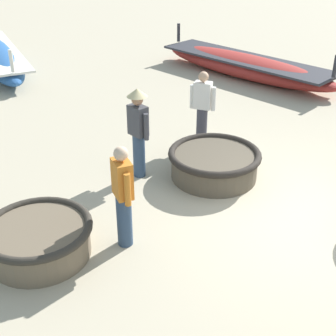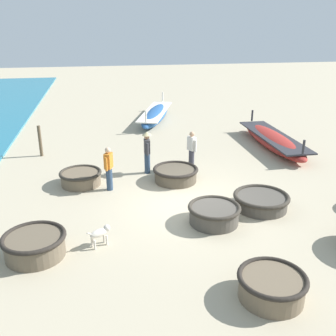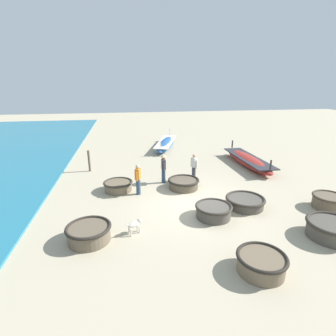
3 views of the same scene
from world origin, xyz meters
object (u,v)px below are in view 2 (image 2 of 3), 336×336
object	(u,v)px
coracle_beside_post	(35,244)
coracle_center	(261,201)
long_boat_white_hull	(155,115)
dog	(100,233)
long_boat_blue_hull	(273,140)
coracle_weathered	(214,213)
mooring_post_shoreline	(40,141)
fisherman_standing_left	(192,150)
fisherman_standing_right	(109,168)
coracle_upturned	(81,177)
coracle_front_right	(272,286)
coracle_nearest	(176,174)
fisherman_with_hat	(147,150)

from	to	relation	value
coracle_beside_post	coracle_center	world-z (taller)	coracle_beside_post
long_boat_white_hull	dog	size ratio (longest dim) A/B	9.73
coracle_beside_post	long_boat_blue_hull	bearing A→B (deg)	37.85
coracle_weathered	mooring_post_shoreline	xyz separation A→B (m)	(-5.83, 7.09, 0.38)
fisherman_standing_left	fisherman_standing_right	world-z (taller)	same
coracle_weathered	coracle_upturned	world-z (taller)	coracle_weathered
coracle_front_right	long_boat_white_hull	size ratio (longest dim) A/B	0.25
coracle_center	fisherman_standing_right	xyz separation A→B (m)	(-4.71, 2.24, 0.58)
coracle_weathered	coracle_beside_post	bearing A→B (deg)	-169.40
long_boat_white_hull	coracle_nearest	bearing A→B (deg)	-93.17
long_boat_white_hull	fisherman_standing_left	world-z (taller)	fisherman_standing_left
coracle_beside_post	long_boat_white_hull	world-z (taller)	long_boat_white_hull
coracle_weathered	coracle_front_right	bearing A→B (deg)	-85.02
coracle_weathered	fisherman_standing_right	distance (m)	4.20
coracle_weathered	coracle_upturned	size ratio (longest dim) A/B	1.02
coracle_upturned	dog	world-z (taller)	dog
fisherman_with_hat	fisherman_standing_right	bearing A→B (deg)	-137.28
coracle_beside_post	long_boat_blue_hull	distance (m)	12.26
coracle_front_right	long_boat_white_hull	distance (m)	16.02
coracle_beside_post	fisherman_standing_right	size ratio (longest dim) A/B	1.03
long_boat_white_hull	dog	world-z (taller)	long_boat_white_hull
long_boat_white_hull	fisherman_standing_left	xyz separation A→B (m)	(0.33, -8.20, 0.49)
coracle_front_right	fisherman_with_hat	world-z (taller)	fisherman_with_hat
coracle_upturned	dog	xyz separation A→B (m)	(0.68, -4.27, 0.09)
fisherman_standing_left	dog	xyz separation A→B (m)	(-3.61, -5.08, -0.46)
coracle_upturned	long_boat_blue_hull	xyz separation A→B (m)	(8.71, 3.03, 0.06)
coracle_upturned	fisherman_standing_right	distance (m)	1.33
long_boat_blue_hull	dog	bearing A→B (deg)	-137.71
coracle_front_right	long_boat_blue_hull	bearing A→B (deg)	66.24
coracle_front_right	coracle_weathered	size ratio (longest dim) A/B	0.97
long_boat_white_hull	dog	bearing A→B (deg)	-103.89
long_boat_blue_hull	fisherman_standing_left	bearing A→B (deg)	-153.31
coracle_center	fisherman_with_hat	size ratio (longest dim) A/B	1.07
coracle_nearest	dog	size ratio (longest dim) A/B	2.72
coracle_beside_post	coracle_weathered	size ratio (longest dim) A/B	1.03
fisherman_with_hat	dog	xyz separation A→B (m)	(-1.84, -5.01, -0.59)
coracle_weathered	dog	world-z (taller)	coracle_weathered
coracle_front_right	long_boat_blue_hull	world-z (taller)	long_boat_blue_hull
long_boat_blue_hull	fisherman_with_hat	world-z (taller)	fisherman_with_hat
coracle_nearest	long_boat_white_hull	distance (m)	9.27
coracle_center	long_boat_blue_hull	size ratio (longest dim) A/B	0.30
coracle_front_right	coracle_beside_post	distance (m)	5.83
coracle_nearest	fisherman_with_hat	distance (m)	1.52
coracle_beside_post	coracle_upturned	distance (m)	4.59
fisherman_standing_right	coracle_beside_post	bearing A→B (deg)	-117.34
coracle_center	fisherman_standing_left	world-z (taller)	fisherman_standing_left
coracle_weathered	mooring_post_shoreline	world-z (taller)	mooring_post_shoreline
coracle_front_right	coracle_beside_post	world-z (taller)	coracle_beside_post
mooring_post_shoreline	dog	bearing A→B (deg)	-72.15
long_boat_white_hull	long_boat_blue_hull	bearing A→B (deg)	-51.51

